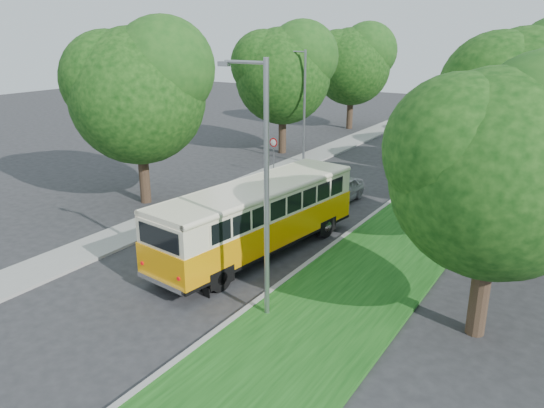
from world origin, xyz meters
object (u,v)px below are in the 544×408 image
Objects in this scene: car_white at (427,157)px; car_blue at (432,153)px; vintage_bus at (257,219)px; lamppost_near at (264,184)px; lamppost_far at (303,102)px; car_silver at (340,190)px; car_grey at (431,146)px.

car_blue is at bearing 111.44° from car_white.
vintage_bus is 17.62m from car_white.
car_white is 1.00× the size of car_blue.
vintage_bus is at bearing 126.17° from lamppost_near.
lamppost_far reaches higher than car_white.
lamppost_near is 5.69m from vintage_bus.
car_silver is 0.72× the size of car_grey.
lamppost_near is 23.60m from car_blue.
car_silver is at bearing 98.24° from vintage_bus.
vintage_bus is (6.01, -14.54, -2.62)m from lamppost_far.
vintage_bus is at bearing -87.94° from car_silver.
car_blue is at bearing -50.64° from car_grey.
car_blue is at bearing 32.42° from lamppost_far.
car_grey is at bearing 95.32° from vintage_bus.
lamppost_far is 1.64× the size of car_blue.
car_white is (7.70, 2.99, -3.36)m from lamppost_far.
car_silver is at bearing 104.13° from lamppost_near.
car_blue is (1.50, 19.31, -0.83)m from vintage_bus.
lamppost_near is 1.07× the size of lamppost_far.
car_blue is (-0.19, 1.78, -0.09)m from car_white.
lamppost_near reaches higher than car_silver.
car_blue is (-1.40, 23.27, -3.71)m from lamppost_near.
car_blue is (7.51, 4.77, -3.45)m from lamppost_far.
lamppost_near reaches higher than car_white.
vintage_bus is 2.19× the size of car_blue.
car_silver is at bearing -72.46° from car_grey.
car_white is at bearing 80.34° from car_silver.
car_white is at bearing 91.85° from vintage_bus.
car_grey is at bearing 46.01° from lamppost_far.
lamppost_far is 1.64× the size of car_white.
vintage_bus is 1.94× the size of car_grey.
lamppost_far reaches higher than vintage_bus.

